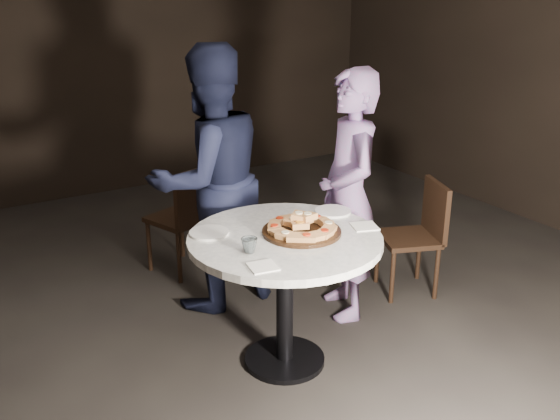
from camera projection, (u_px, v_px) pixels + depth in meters
name	position (u px, v px, depth m)	size (l,w,h in m)	color
floor	(293.00, 356.00, 3.59)	(7.00, 7.00, 0.00)	black
table	(285.00, 261.00, 3.32)	(1.36, 1.36, 0.77)	black
serving_board	(302.00, 232.00, 3.30)	(0.42, 0.42, 0.02)	black
focaccia_pile	(301.00, 225.00, 3.29)	(0.37, 0.37, 0.10)	#B87C47
plate_left	(209.00, 233.00, 3.30)	(0.21, 0.21, 0.01)	white
plate_right	(333.00, 211.00, 3.60)	(0.21, 0.21, 0.01)	white
water_glass	(249.00, 245.00, 3.06)	(0.08, 0.08, 0.08)	silver
napkin_near	(263.00, 267.00, 2.92)	(0.13, 0.13, 0.01)	white
napkin_far	(364.00, 226.00, 3.39)	(0.13, 0.13, 0.01)	white
chair_far	(186.00, 213.00, 4.46)	(0.49, 0.50, 0.81)	black
chair_right	(420.00, 230.00, 4.21)	(0.48, 0.47, 0.78)	black
diner_navy	(210.00, 180.00, 3.93)	(0.82, 0.64, 1.70)	black
diner_teal	(348.00, 197.00, 3.83)	(0.57, 0.38, 1.57)	slate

